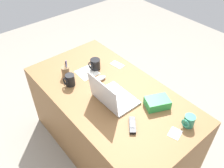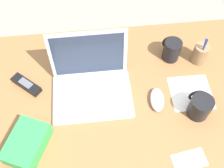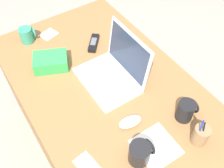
{
  "view_description": "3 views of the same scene",
  "coord_description": "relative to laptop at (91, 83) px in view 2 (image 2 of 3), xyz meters",
  "views": [
    {
      "loc": [
        -1.11,
        0.9,
        2.04
      ],
      "look_at": [
        0.0,
        -0.02,
        0.79
      ],
      "focal_mm": 38.02,
      "sensor_mm": 36.0,
      "label": 1
    },
    {
      "loc": [
        -0.07,
        -0.57,
        1.74
      ],
      "look_at": [
        -0.01,
        0.01,
        0.82
      ],
      "focal_mm": 43.8,
      "sensor_mm": 36.0,
      "label": 2
    },
    {
      "loc": [
        0.65,
        -0.44,
        1.76
      ],
      "look_at": [
        -0.04,
        0.01,
        0.76
      ],
      "focal_mm": 41.54,
      "sensor_mm": 36.0,
      "label": 3
    }
  ],
  "objects": [
    {
      "name": "desk",
      "position": [
        0.09,
        -0.06,
        -0.41
      ],
      "size": [
        1.52,
        0.82,
        0.72
      ],
      "primitive_type": "cube",
      "color": "olive",
      "rests_on": "ground"
    },
    {
      "name": "coffee_mug_spare",
      "position": [
        0.38,
        0.14,
        -0.0
      ],
      "size": [
        0.08,
        0.09,
        0.1
      ],
      "color": "black",
      "rests_on": "desk"
    },
    {
      "name": "coffee_mug_tall",
      "position": [
        0.43,
        -0.16,
        -0.0
      ],
      "size": [
        0.09,
        0.1,
        0.1
      ],
      "color": "black",
      "rests_on": "desk"
    },
    {
      "name": "ground_plane",
      "position": [
        0.09,
        -0.06,
        -0.77
      ],
      "size": [
        6.0,
        6.0,
        0.0
      ],
      "primitive_type": "plane",
      "color": "gray"
    },
    {
      "name": "paper_note_left",
      "position": [
        0.43,
        -0.07,
        -0.05
      ],
      "size": [
        0.18,
        0.18,
        0.0
      ],
      "primitive_type": "cube",
      "rotation": [
        0.0,
        0.0,
        -0.02
      ],
      "color": "white",
      "rests_on": "desk"
    },
    {
      "name": "pen_holder",
      "position": [
        0.51,
        0.11,
        -0.0
      ],
      "size": [
        0.07,
        0.07,
        0.17
      ],
      "color": "olive",
      "rests_on": "desk"
    },
    {
      "name": "computer_mouse",
      "position": [
        0.27,
        -0.09,
        -0.04
      ],
      "size": [
        0.07,
        0.12,
        0.03
      ],
      "primitive_type": "ellipsoid",
      "rotation": [
        0.0,
        0.0,
        -0.12
      ],
      "color": "white",
      "rests_on": "desk"
    },
    {
      "name": "laptop",
      "position": [
        0.0,
        0.0,
        0.0
      ],
      "size": [
        0.33,
        0.26,
        0.26
      ],
      "color": "silver",
      "rests_on": "desk"
    },
    {
      "name": "snack_bag",
      "position": [
        -0.26,
        -0.24,
        -0.02
      ],
      "size": [
        0.19,
        0.22,
        0.07
      ],
      "primitive_type": "cube",
      "rotation": [
        0.0,
        0.0,
        -0.43
      ],
      "color": "green",
      "rests_on": "desk"
    },
    {
      "name": "paper_note_right",
      "position": [
        0.34,
        -0.35,
        -0.05
      ],
      "size": [
        0.14,
        0.09,
        0.0
      ],
      "primitive_type": "cube",
      "rotation": [
        0.0,
        0.0,
        0.14
      ],
      "color": "white",
      "rests_on": "desk"
    },
    {
      "name": "cordless_phone",
      "position": [
        -0.28,
        0.05,
        -0.04
      ],
      "size": [
        0.14,
        0.13,
        0.03
      ],
      "color": "black",
      "rests_on": "desk"
    }
  ]
}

